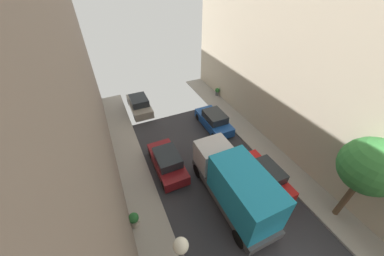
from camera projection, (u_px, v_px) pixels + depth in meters
The scene contains 9 objects.
sidewalk_right at pixel (373, 253), 10.84m from camera, with size 2.00×44.00×0.15m, color gray.
parked_car_left_3 at pixel (167, 162), 14.90m from camera, with size 1.78×4.20×1.57m.
parked_car_left_4 at pixel (139, 105), 20.88m from camera, with size 1.78×4.20×1.57m.
parked_car_right_1 at pixel (264, 176), 13.92m from camera, with size 1.78×4.20×1.57m.
parked_car_right_2 at pixel (214, 121), 18.77m from camera, with size 1.78×4.20×1.57m.
delivery_truck at pixel (235, 184), 12.10m from camera, with size 2.26×6.60×3.38m.
street_tree_1 at pixel (371, 167), 9.97m from camera, with size 2.82×2.82×5.50m.
potted_plant_1 at pixel (134, 219), 11.65m from camera, with size 0.57×0.57×0.93m.
potted_plant_2 at pixel (217, 91), 23.22m from camera, with size 0.49×0.49×0.85m.
Camera 1 is at (-5.36, -0.28, 11.81)m, focal length 19.77 mm.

